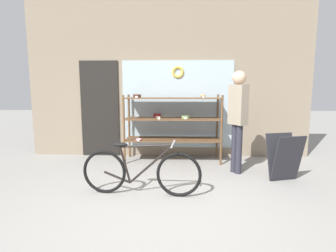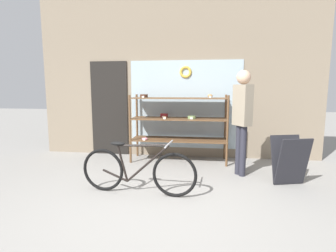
% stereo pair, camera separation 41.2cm
% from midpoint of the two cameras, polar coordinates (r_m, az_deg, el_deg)
% --- Properties ---
extents(ground_plane, '(30.00, 30.00, 0.00)m').
position_cam_midpoint_polar(ground_plane, '(3.43, -5.12, -17.78)').
color(ground_plane, gray).
extents(storefront_facade, '(6.15, 0.13, 3.56)m').
position_cam_midpoint_polar(storefront_facade, '(5.79, -2.27, 10.47)').
color(storefront_facade, gray).
rests_on(storefront_facade, ground_plane).
extents(display_case, '(1.96, 0.60, 1.39)m').
position_cam_midpoint_polar(display_case, '(5.39, -1.37, 1.43)').
color(display_case, brown).
rests_on(display_case, ground_plane).
extents(bicycle, '(1.70, 0.46, 0.76)m').
position_cam_midpoint_polar(bicycle, '(3.78, -9.19, -9.78)').
color(bicycle, black).
rests_on(bicycle, ground_plane).
extents(sandwich_board, '(0.58, 0.50, 0.76)m').
position_cam_midpoint_polar(sandwich_board, '(4.62, 21.71, -6.39)').
color(sandwich_board, '#232328').
rests_on(sandwich_board, ground_plane).
extents(pedestrian, '(0.32, 0.37, 1.81)m').
position_cam_midpoint_polar(pedestrian, '(4.67, 12.57, 2.82)').
color(pedestrian, '#282833').
rests_on(pedestrian, ground_plane).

